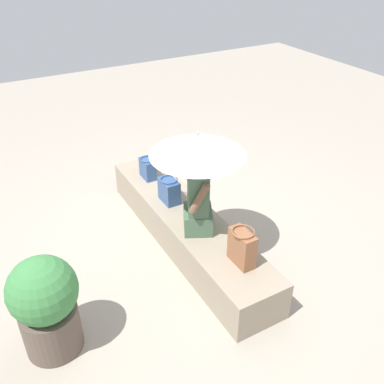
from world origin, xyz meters
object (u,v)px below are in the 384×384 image
object	(u,v)px
handbag_black	(148,168)
person_seated	(198,196)
tote_bag_canvas	(169,190)
shoulder_bag_spare	(242,247)
planter_near	(46,304)
parasol	(198,144)

from	to	relation	value
handbag_black	person_seated	bearing A→B (deg)	-179.26
person_seated	tote_bag_canvas	world-z (taller)	person_seated
person_seated	handbag_black	distance (m)	1.21
tote_bag_canvas	shoulder_bag_spare	size ratio (longest dim) A/B	0.80
planter_near	person_seated	bearing A→B (deg)	-76.85
handbag_black	tote_bag_canvas	world-z (taller)	tote_bag_canvas
person_seated	shoulder_bag_spare	size ratio (longest dim) A/B	2.51
person_seated	planter_near	distance (m)	1.68
shoulder_bag_spare	handbag_black	bearing A→B (deg)	3.01
person_seated	tote_bag_canvas	xyz separation A→B (m)	(0.59, 0.03, -0.25)
person_seated	shoulder_bag_spare	xyz separation A→B (m)	(-0.65, -0.08, -0.21)
person_seated	handbag_black	size ratio (longest dim) A/B	3.41
handbag_black	tote_bag_canvas	distance (m)	0.59
parasol	shoulder_bag_spare	bearing A→B (deg)	-175.48
planter_near	parasol	bearing A→B (deg)	-75.21
handbag_black	tote_bag_canvas	size ratio (longest dim) A/B	0.92
person_seated	tote_bag_canvas	size ratio (longest dim) A/B	3.14
parasol	handbag_black	size ratio (longest dim) A/B	3.95
tote_bag_canvas	handbag_black	bearing A→B (deg)	-0.94
parasol	shoulder_bag_spare	size ratio (longest dim) A/B	2.91
person_seated	parasol	xyz separation A→B (m)	(0.06, -0.03, 0.52)
person_seated	parasol	distance (m)	0.53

